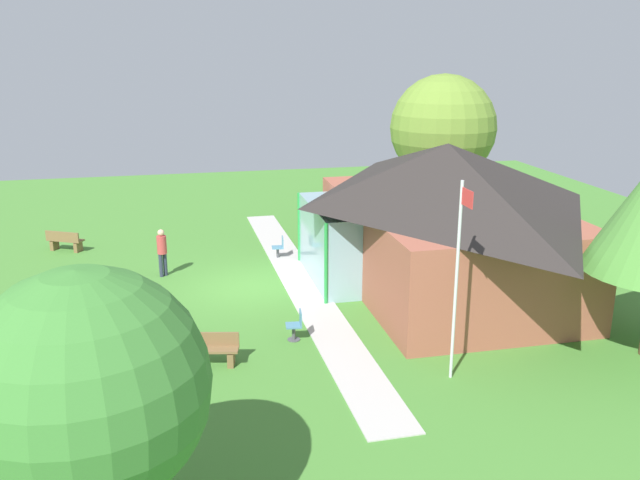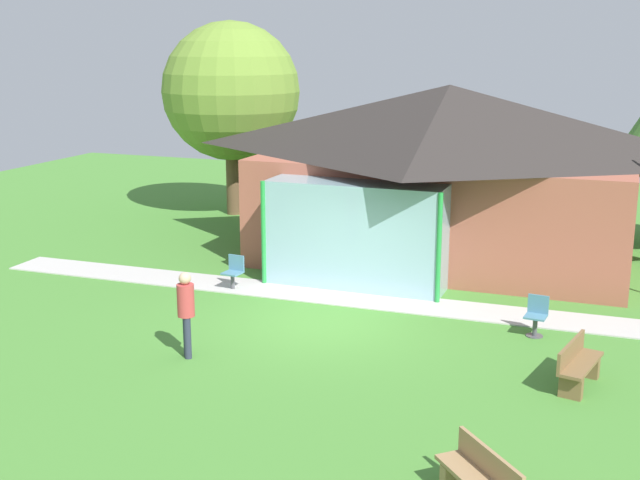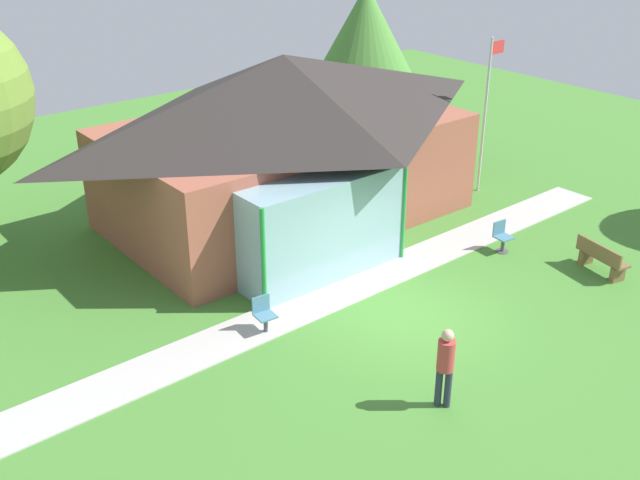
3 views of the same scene
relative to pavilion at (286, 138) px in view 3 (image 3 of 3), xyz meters
The scene contains 9 objects.
ground_plane 7.06m from the pavilion, 100.08° to the right, with size 44.00×44.00×0.00m, color #478433.
pavilion is the anchor object (origin of this frame).
footpath 5.29m from the pavilion, 104.37° to the right, with size 19.41×1.30×0.03m, color #BCB7B2.
flagpole 6.67m from the pavilion, 18.80° to the right, with size 0.64×0.08×5.01m.
bench_mid_right 9.30m from the pavilion, 61.86° to the right, with size 0.75×1.56×0.84m.
patio_chair_lawn_spare 6.76m from the pavilion, 59.39° to the right, with size 0.48×0.48×0.86m.
patio_chair_west 6.74m from the pavilion, 131.45° to the right, with size 0.48×0.48×0.86m.
visitor_strolling_lawn 9.81m from the pavilion, 108.45° to the right, with size 0.34×0.34×1.74m.
tree_behind_pavilion_right 7.36m from the pavilion, 29.60° to the left, with size 4.06×4.06×6.04m.
Camera 3 is at (-11.33, -10.56, 9.38)m, focal length 42.50 mm.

